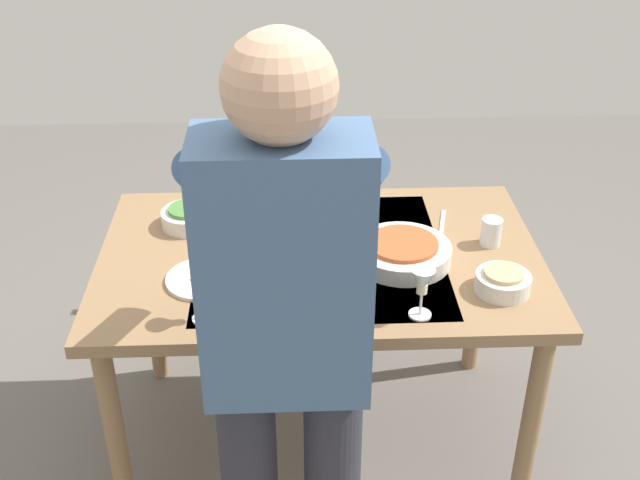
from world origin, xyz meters
name	(u,v)px	position (x,y,z in m)	size (l,w,h in m)	color
ground_plane	(320,435)	(0.00, 0.00, 0.00)	(6.00, 6.00, 0.00)	#66605B
dining_table	(320,277)	(0.00, 0.00, 0.69)	(1.38, 0.87, 0.77)	#93704C
chair_near	(283,201)	(0.12, -0.82, 0.53)	(0.40, 0.40, 0.91)	brown
person_server	(287,347)	(0.10, 0.70, 0.96)	(0.42, 0.61, 1.69)	#2D2D38
wine_bottle	(285,240)	(0.11, 0.10, 0.88)	(0.07, 0.07, 0.30)	black
wine_glass_left	(201,288)	(0.33, 0.33, 0.88)	(0.07, 0.07, 0.15)	white
wine_glass_right	(422,284)	(-0.26, 0.34, 0.88)	(0.07, 0.07, 0.15)	white
water_cup_near_left	(491,232)	(-0.54, -0.04, 0.82)	(0.07, 0.07, 0.09)	silver
water_cup_near_right	(272,213)	(0.15, -0.17, 0.83)	(0.07, 0.07, 0.11)	silver
water_cup_far_left	(236,198)	(0.28, -0.31, 0.82)	(0.07, 0.07, 0.09)	silver
serving_bowl_pasta	(402,252)	(-0.25, 0.05, 0.81)	(0.30, 0.30, 0.07)	silver
side_bowl_salad	(189,217)	(0.43, -0.20, 0.81)	(0.18, 0.18, 0.07)	silver
side_bowl_bread	(503,281)	(-0.52, 0.23, 0.81)	(0.16, 0.16, 0.07)	silver
dinner_plate_near	(331,216)	(-0.05, -0.23, 0.78)	(0.23, 0.23, 0.01)	silver
dinner_plate_far	(205,279)	(0.35, 0.14, 0.78)	(0.23, 0.23, 0.01)	silver
table_knife	(317,297)	(0.02, 0.24, 0.78)	(0.01, 0.20, 0.01)	silver
table_fork	(442,223)	(-0.42, -0.17, 0.78)	(0.01, 0.18, 0.01)	silver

